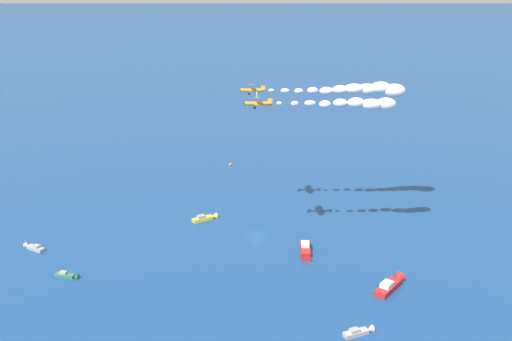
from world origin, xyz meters
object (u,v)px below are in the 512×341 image
Objects in this scene: wingwalker_lead at (257,94)px; motorboat_trailing at (305,251)px; motorboat_inshore at (68,275)px; motorboat_ahead at (360,332)px; motorboat_far_stbd at (206,218)px; motorboat_near_centre at (33,247)px; wingwalker_wingman at (251,81)px; biplane_wingman at (251,90)px; biplane_lead at (257,103)px; marker_buoy at (230,164)px; motorboat_far_port at (391,285)px.

motorboat_trailing is at bearing -67.84° from wingwalker_lead.
motorboat_ahead is (20.39, -65.48, 0.06)m from motorboat_inshore.
motorboat_far_stbd is 44.54m from motorboat_inshore.
motorboat_trailing is (43.52, -38.02, 0.30)m from motorboat_inshore.
motorboat_near_centre is at bearing 78.80° from motorboat_inshore.
motorboat_near_centre is 19.61m from motorboat_inshore.
motorboat_far_stbd is 41.35m from wingwalker_wingman.
biplane_wingman is (47.78, -34.02, 37.23)m from motorboat_near_centre.
wingwalker_lead is at bearing -34.11° from motorboat_inshore.
motorboat_inshore is at bearing 164.01° from biplane_wingman.
motorboat_far_stbd is at bearing 75.77° from wingwalker_lead.
biplane_lead reaches higher than motorboat_inshore.
wingwalker_wingman is at bearing -15.58° from motorboat_inshore.
motorboat_trailing is 44.41m from biplane_wingman.
motorboat_far_stbd is at bearing -149.24° from marker_buoy.
motorboat_near_centre is at bearing 114.20° from motorboat_far_port.
biplane_lead is 4.47× the size of wingwalker_lead.
wingwalker_wingman is (13.23, 11.73, -0.48)m from wingwalker_lead.
biplane_wingman is (12.88, 11.44, -2.58)m from wingwalker_lead.
wingwalker_wingman is (0.35, 0.30, 2.10)m from biplane_wingman.
motorboat_inshore is 3.85× the size of wingwalker_wingman.
motorboat_inshore is 65.35m from biplane_wingman.
motorboat_ahead is at bearing -130.11° from motorboat_trailing.
motorboat_far_stbd is 4.99× the size of wingwalker_lead.
biplane_wingman reaches higher than motorboat_ahead.
motorboat_ahead is (-23.13, -27.46, -0.24)m from motorboat_trailing.
motorboat_trailing is at bearing -41.14° from motorboat_inshore.
biplane_lead reaches higher than motorboat_trailing.
wingwalker_lead reaches higher than motorboat_trailing.
biplane_wingman is (10.99, 47.87, 36.90)m from motorboat_far_port.
wingwalker_lead is at bearing 39.98° from biplane_lead.
motorboat_far_port is 1.56× the size of biplane_lead.
wingwalker_wingman is at bearing 58.25° from motorboat_ahead.
motorboat_ahead is 0.95× the size of biplane_wingman.
motorboat_inshore is 2.80× the size of marker_buoy.
motorboat_far_stbd is at bearing -29.70° from motorboat_near_centre.
wingwalker_wingman reaches higher than motorboat_inshore.
motorboat_far_stbd is (3.77, 58.75, -0.25)m from motorboat_far_port.
wingwalker_lead is (0.35, 0.30, 2.10)m from biplane_lead.
wingwalker_lead is 1.00× the size of wingwalker_wingman.
motorboat_ahead is 0.95× the size of biplane_lead.
wingwalker_lead is (38.71, -26.22, 39.86)m from motorboat_inshore.
motorboat_inshore is at bearing -101.20° from motorboat_near_centre.
motorboat_far_port is 63.01m from wingwalker_wingman.
motorboat_far_stbd is 1.12× the size of biplane_lead.
wingwalker_wingman is (8.43, 23.53, 39.08)m from motorboat_trailing.
motorboat_far_port is 58.87m from motorboat_far_stbd.
motorboat_far_stbd reaches higher than motorboat_ahead.
motorboat_near_centre is at bearing 144.98° from wingwalker_wingman.
marker_buoy is at bearing 44.85° from wingwalker_lead.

